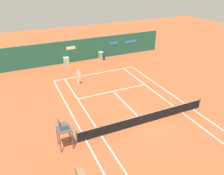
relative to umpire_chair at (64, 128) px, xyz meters
The scene contains 9 objects.
ground_plane 7.12m from the umpire_chair, ahead, with size 80.00×80.00×0.01m.
tennis_net 6.99m from the umpire_chair, ahead, with size 12.10×0.10×1.07m.
sponsor_back_wall 18.39m from the umpire_chair, 67.97° to the left, with size 25.00×1.02×3.13m.
umpire_chair is the anchor object (origin of this frame).
player_on_baseline 10.57m from the umpire_chair, 67.19° to the left, with size 0.61×0.73×1.88m.
ball_kid_right_post 18.60m from the umpire_chair, 58.37° to the left, with size 0.41×0.19×1.24m.
tennis_ball_mid_court 13.51m from the umpire_chair, 31.03° to the left, with size 0.07×0.07×0.07m, color #CCE033.
tennis_ball_near_service_line 10.95m from the umpire_chair, 71.21° to the left, with size 0.07×0.07×0.07m, color #CCE033.
tennis_ball_by_sideline 7.85m from the umpire_chair, 74.71° to the left, with size 0.07×0.07×0.07m, color #CCE033.
Camera 1 is at (-9.24, -13.36, 11.60)m, focal length 36.64 mm.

